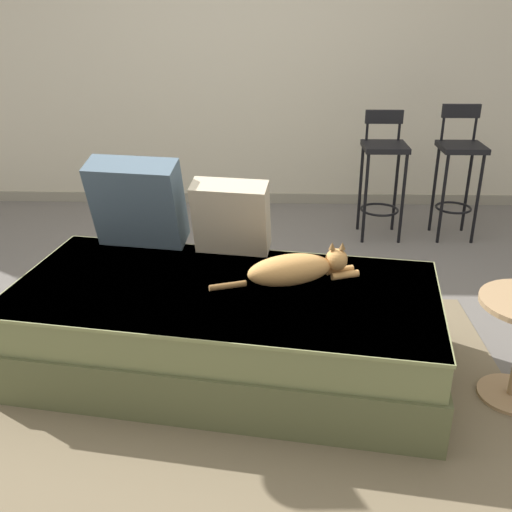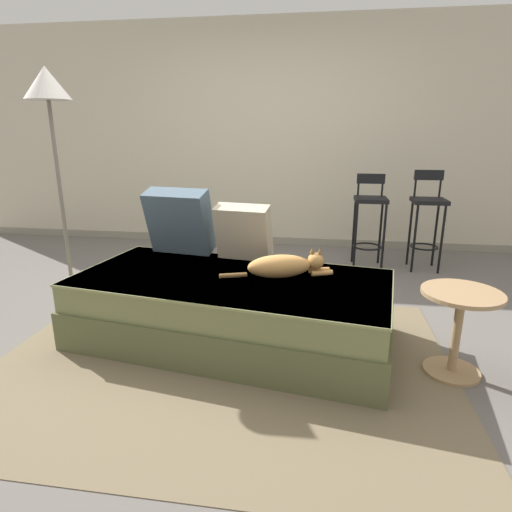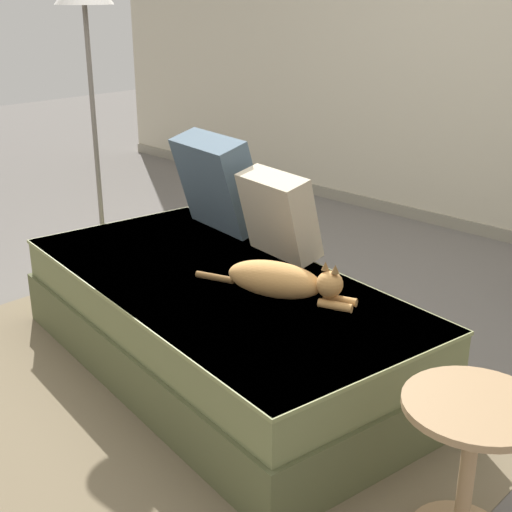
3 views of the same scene
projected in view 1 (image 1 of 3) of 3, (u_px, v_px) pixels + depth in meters
The scene contains 10 objects.
ground_plane at pixel (231, 326), 3.41m from camera, with size 16.00×16.00×0.00m, color #66605B.
wall_back_panel at pixel (246, 51), 4.95m from camera, with size 8.00×0.10×2.60m, color beige.
wall_baseboard_trim at pixel (246, 198), 5.40m from camera, with size 8.00×0.02×0.09m, color gray.
area_rug at pixel (222, 402), 2.77m from camera, with size 2.76×2.10×0.01m, color #75664C.
couch at pixel (225, 327), 2.96m from camera, with size 2.19×1.31×0.45m.
throw_pillow_corner at pixel (138, 203), 3.22m from camera, with size 0.52×0.37×0.51m.
throw_pillow_middle at pixel (231, 217), 3.15m from camera, with size 0.43×0.29×0.42m.
cat at pixel (296, 269), 2.88m from camera, with size 0.73×0.30×0.19m.
bar_stool_near_window at pixel (383, 165), 4.48m from camera, with size 0.32×0.32×0.95m.
bar_stool_by_doorway at pixel (459, 163), 4.46m from camera, with size 0.32×0.32×0.99m.
Camera 1 is at (0.22, -2.96, 1.74)m, focal length 42.00 mm.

